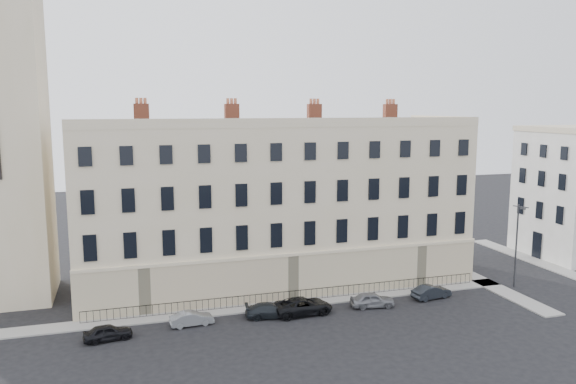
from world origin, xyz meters
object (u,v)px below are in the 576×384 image
car_b (192,318)px  car_c (270,310)px  car_a (108,332)px  car_f (431,292)px  streetlamp (517,242)px  car_d (303,306)px  car_e (372,300)px

car_b → car_c: size_ratio=0.83×
car_a → car_b: bearing=-89.0°
car_f → car_b: bearing=81.0°
car_a → car_f: bearing=-96.3°
car_b → streetlamp: size_ratio=0.43×
car_d → car_e: bearing=-94.4°
car_b → car_c: (6.23, -0.15, 0.03)m
car_a → car_f: car_f is taller
car_c → streetlamp: (23.94, 0.80, 3.76)m
car_a → car_b: (6.16, 1.04, -0.04)m
car_b → car_c: 6.24m
car_a → car_b: car_a is taller
car_d → streetlamp: size_ratio=0.63×
car_f → car_a: bearing=83.1°
car_e → streetlamp: (15.08, 1.04, 3.71)m
car_a → car_e: 21.26m
car_a → car_c: 12.42m
car_a → car_f: size_ratio=0.95×
car_d → car_f: (12.04, 0.29, -0.09)m
car_a → car_d: bearing=-95.5°
car_a → car_b: size_ratio=1.03×
car_c → car_f: bearing=-80.5°
car_b → car_d: car_d is taller
car_a → streetlamp: (36.33, 1.68, 3.76)m
car_a → streetlamp: bearing=-95.9°
car_b → streetlamp: 30.42m
car_b → streetlamp: bearing=-93.3°
car_d → car_f: bearing=-91.6°
car_c → streetlamp: streetlamp is taller
streetlamp → car_a: bearing=158.3°
streetlamp → car_e: bearing=159.6°
car_c → streetlamp: bearing=-79.4°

